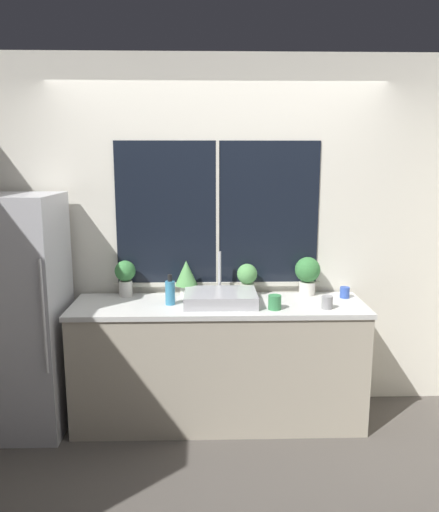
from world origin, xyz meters
name	(u,v)px	position (x,y,z in m)	size (l,w,h in m)	color
ground_plane	(220,440)	(0.00, 0.00, 0.00)	(14.00, 14.00, 0.00)	#4C4742
wall_back	(217,236)	(0.00, 0.64, 1.35)	(8.00, 0.09, 2.70)	silver
wall_right	(434,221)	(2.09, 1.50, 1.35)	(0.06, 7.00, 2.70)	silver
counter	(219,362)	(0.00, 0.29, 0.46)	(2.12, 0.60, 0.91)	#B2A893
refrigerator	(13,315)	(-1.46, 0.24, 0.85)	(0.70, 0.64, 1.70)	#B7B7BC
sink	(220,298)	(0.01, 0.28, 0.96)	(0.52, 0.43, 0.34)	#ADADB2
potted_plant_far_left	(125,275)	(-0.70, 0.50, 1.08)	(0.16, 0.16, 0.28)	silver
potted_plant_center_left	(186,275)	(-0.24, 0.50, 1.07)	(0.17, 0.17, 0.27)	silver
potted_plant_center_right	(247,278)	(0.22, 0.50, 1.05)	(0.15, 0.15, 0.25)	silver
potted_plant_far_right	(307,273)	(0.68, 0.50, 1.08)	(0.19, 0.19, 0.30)	silver
soap_bottle	(170,292)	(-0.35, 0.27, 1.00)	(0.07, 0.07, 0.22)	teal
mug_green	(275,302)	(0.39, 0.13, 0.96)	(0.09, 0.09, 0.10)	#38844C
mug_grey	(327,302)	(0.75, 0.14, 0.96)	(0.08, 0.08, 0.09)	gray
mug_blue	(345,292)	(0.95, 0.41, 0.95)	(0.07, 0.07, 0.08)	#3351AD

